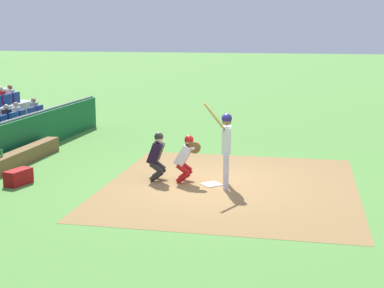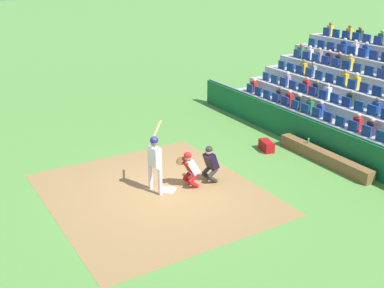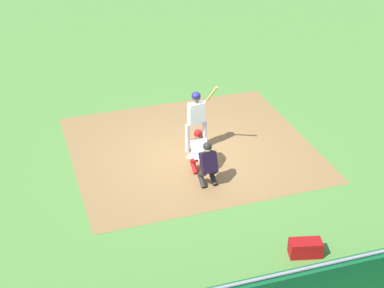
{
  "view_description": "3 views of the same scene",
  "coord_description": "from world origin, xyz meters",
  "px_view_note": "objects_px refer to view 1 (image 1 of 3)",
  "views": [
    {
      "loc": [
        13.64,
        2.58,
        3.92
      ],
      "look_at": [
        -0.6,
        -0.65,
        0.92
      ],
      "focal_mm": 52.5,
      "sensor_mm": 36.0,
      "label": 1
    },
    {
      "loc": [
        -12.04,
        6.19,
        6.92
      ],
      "look_at": [
        0.07,
        -0.92,
        1.39
      ],
      "focal_mm": 44.12,
      "sensor_mm": 36.0,
      "label": 2
    },
    {
      "loc": [
        -4.4,
        -13.79,
        8.82
      ],
      "look_at": [
        -0.41,
        -0.91,
        1.0
      ],
      "focal_mm": 54.35,
      "sensor_mm": 36.0,
      "label": 3
    }
  ],
  "objects_px": {
    "home_plate_marker": "(211,184)",
    "equipment_duffel_bag": "(18,177)",
    "batter_at_plate": "(226,141)",
    "water_bottle_on_bench": "(1,153)",
    "catcher_crouching": "(186,156)",
    "home_plate_umpire": "(157,154)",
    "dugout_bench": "(20,157)"
  },
  "relations": [
    {
      "from": "home_plate_marker",
      "to": "batter_at_plate",
      "type": "height_order",
      "value": "batter_at_plate"
    },
    {
      "from": "home_plate_marker",
      "to": "batter_at_plate",
      "type": "distance_m",
      "value": 1.24
    },
    {
      "from": "batter_at_plate",
      "to": "catcher_crouching",
      "type": "height_order",
      "value": "batter_at_plate"
    },
    {
      "from": "home_plate_umpire",
      "to": "water_bottle_on_bench",
      "type": "bearing_deg",
      "value": -88.35
    },
    {
      "from": "home_plate_marker",
      "to": "equipment_duffel_bag",
      "type": "bearing_deg",
      "value": -77.64
    },
    {
      "from": "batter_at_plate",
      "to": "water_bottle_on_bench",
      "type": "xyz_separation_m",
      "value": [
        -0.15,
        -6.34,
        -0.64
      ]
    },
    {
      "from": "dugout_bench",
      "to": "equipment_duffel_bag",
      "type": "xyz_separation_m",
      "value": [
        1.96,
        1.06,
        -0.02
      ]
    },
    {
      "from": "home_plate_marker",
      "to": "water_bottle_on_bench",
      "type": "bearing_deg",
      "value": -90.15
    },
    {
      "from": "home_plate_marker",
      "to": "catcher_crouching",
      "type": "relative_size",
      "value": 0.35
    },
    {
      "from": "home_plate_umpire",
      "to": "water_bottle_on_bench",
      "type": "relative_size",
      "value": 6.44
    },
    {
      "from": "batter_at_plate",
      "to": "dugout_bench",
      "type": "xyz_separation_m",
      "value": [
        -1.03,
        -6.28,
        -0.96
      ]
    },
    {
      "from": "water_bottle_on_bench",
      "to": "equipment_duffel_bag",
      "type": "xyz_separation_m",
      "value": [
        1.08,
        1.11,
        -0.35
      ]
    },
    {
      "from": "dugout_bench",
      "to": "water_bottle_on_bench",
      "type": "distance_m",
      "value": 0.94
    },
    {
      "from": "dugout_bench",
      "to": "home_plate_umpire",
      "type": "bearing_deg",
      "value": 80.27
    },
    {
      "from": "batter_at_plate",
      "to": "water_bottle_on_bench",
      "type": "distance_m",
      "value": 6.37
    },
    {
      "from": "catcher_crouching",
      "to": "home_plate_umpire",
      "type": "bearing_deg",
      "value": -90.72
    },
    {
      "from": "home_plate_umpire",
      "to": "equipment_duffel_bag",
      "type": "distance_m",
      "value": 3.6
    },
    {
      "from": "home_plate_umpire",
      "to": "dugout_bench",
      "type": "bearing_deg",
      "value": -99.73
    },
    {
      "from": "home_plate_marker",
      "to": "home_plate_umpire",
      "type": "distance_m",
      "value": 1.64
    },
    {
      "from": "batter_at_plate",
      "to": "dugout_bench",
      "type": "bearing_deg",
      "value": -99.32
    },
    {
      "from": "water_bottle_on_bench",
      "to": "equipment_duffel_bag",
      "type": "height_order",
      "value": "water_bottle_on_bench"
    },
    {
      "from": "home_plate_umpire",
      "to": "equipment_duffel_bag",
      "type": "relative_size",
      "value": 1.78
    },
    {
      "from": "catcher_crouching",
      "to": "batter_at_plate",
      "type": "bearing_deg",
      "value": 76.42
    },
    {
      "from": "home_plate_umpire",
      "to": "equipment_duffel_bag",
      "type": "height_order",
      "value": "home_plate_umpire"
    },
    {
      "from": "home_plate_marker",
      "to": "equipment_duffel_bag",
      "type": "distance_m",
      "value": 4.95
    },
    {
      "from": "water_bottle_on_bench",
      "to": "equipment_duffel_bag",
      "type": "distance_m",
      "value": 1.58
    },
    {
      "from": "catcher_crouching",
      "to": "dugout_bench",
      "type": "relative_size",
      "value": 0.3
    },
    {
      "from": "catcher_crouching",
      "to": "equipment_duffel_bag",
      "type": "height_order",
      "value": "catcher_crouching"
    },
    {
      "from": "batter_at_plate",
      "to": "dugout_bench",
      "type": "distance_m",
      "value": 6.44
    },
    {
      "from": "catcher_crouching",
      "to": "home_plate_umpire",
      "type": "xyz_separation_m",
      "value": [
        -0.01,
        -0.78,
        0.0
      ]
    },
    {
      "from": "water_bottle_on_bench",
      "to": "batter_at_plate",
      "type": "bearing_deg",
      "value": 88.69
    },
    {
      "from": "batter_at_plate",
      "to": "home_plate_marker",
      "type": "bearing_deg",
      "value": -108.43
    }
  ]
}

